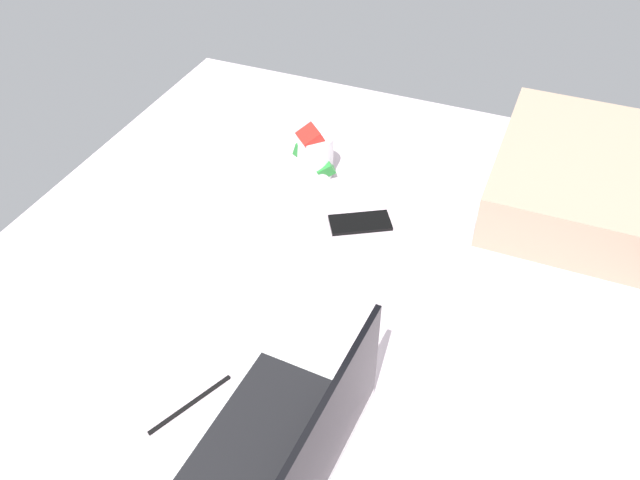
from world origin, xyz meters
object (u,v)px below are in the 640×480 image
laptop (287,437)px  cell_phone (360,223)px  snack_cup (315,154)px  pillow (576,176)px

laptop → cell_phone: size_ratio=2.45×
snack_cup → pillow: bearing=103.1°
cell_phone → pillow: (-28.20, 43.38, 6.10)cm
laptop → cell_phone: bearing=-168.2°
snack_cup → cell_phone: 22.89cm
laptop → pillow: laptop is taller
laptop → pillow: 94.12cm
cell_phone → pillow: bearing=-87.4°
laptop → cell_phone: laptop is taller
snack_cup → pillow: 62.13cm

